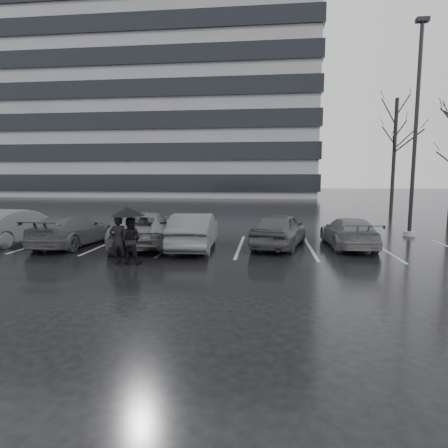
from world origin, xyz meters
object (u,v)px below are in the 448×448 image
at_px(car_west_b, 145,229).
at_px(pedestrian_left, 119,240).
at_px(car_main, 279,230).
at_px(car_west_c, 72,230).
at_px(lamp_post, 415,140).
at_px(car_west_a, 194,231).
at_px(car_east, 349,232).
at_px(pedestrian_right, 130,240).
at_px(car_west_d, 18,226).
at_px(tree_north, 394,157).

xyz_separation_m(car_west_b, pedestrian_left, (0.20, -3.19, 0.10)).
bearing_deg(car_west_b, car_main, 172.56).
height_order(car_west_b, pedestrian_left, pedestrian_left).
xyz_separation_m(car_west_c, lamp_post, (14.69, 4.27, 3.87)).
bearing_deg(car_west_a, car_main, -168.95).
bearing_deg(car_east, pedestrian_right, 23.42).
bearing_deg(car_west_b, pedestrian_left, 81.70).
distance_m(car_west_b, lamp_post, 12.95).
bearing_deg(car_west_d, car_west_c, -178.47).
bearing_deg(pedestrian_left, car_west_c, -55.17).
relative_size(lamp_post, tree_north, 1.16).
bearing_deg(car_main, pedestrian_left, 49.32).
relative_size(car_west_c, pedestrian_right, 2.88).
bearing_deg(car_west_c, car_west_b, -171.88).
height_order(car_west_a, pedestrian_left, pedestrian_left).
height_order(car_west_b, car_west_d, car_west_d).
xyz_separation_m(car_main, lamp_post, (6.28, 3.59, 3.81)).
distance_m(car_west_d, pedestrian_right, 6.99).
height_order(car_west_c, tree_north, tree_north).
height_order(car_east, lamp_post, lamp_post).
bearing_deg(lamp_post, pedestrian_left, -147.98).
bearing_deg(car_east, car_main, 2.85).
bearing_deg(car_west_d, car_west_b, -170.85).
relative_size(car_west_a, car_west_d, 0.98).
distance_m(car_east, pedestrian_left, 8.89).
relative_size(car_west_b, car_west_d, 1.14).
xyz_separation_m(car_west_a, car_west_c, (-5.09, 0.14, -0.07)).
distance_m(car_west_b, pedestrian_right, 3.13).
xyz_separation_m(car_main, car_west_b, (-5.43, -0.42, -0.01)).
relative_size(car_main, car_west_b, 0.83).
distance_m(car_west_c, pedestrian_left, 4.32).
bearing_deg(car_west_d, tree_north, -132.64).
bearing_deg(car_west_c, lamp_post, -160.71).
distance_m(car_main, car_west_a, 3.41).
bearing_deg(car_west_a, tree_north, -131.38).
relative_size(car_west_c, car_west_d, 1.01).
bearing_deg(tree_north, car_west_c, -138.79).
bearing_deg(car_main, pedestrian_right, 50.27).
relative_size(pedestrian_left, pedestrian_right, 1.03).
bearing_deg(car_east, car_west_b, 2.00).
xyz_separation_m(car_main, car_west_a, (-3.31, -0.82, 0.01)).
relative_size(pedestrian_right, lamp_post, 0.16).
bearing_deg(car_west_b, car_west_d, -13.70).
height_order(car_west_b, car_west_c, car_west_b).
height_order(car_west_b, tree_north, tree_north).
distance_m(car_west_c, car_east, 11.21).
xyz_separation_m(car_west_d, pedestrian_left, (5.84, -3.38, 0.07)).
xyz_separation_m(car_west_a, pedestrian_left, (-1.92, -2.79, 0.08)).
bearing_deg(car_east, tree_north, -116.06).
bearing_deg(tree_north, car_east, -113.23).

